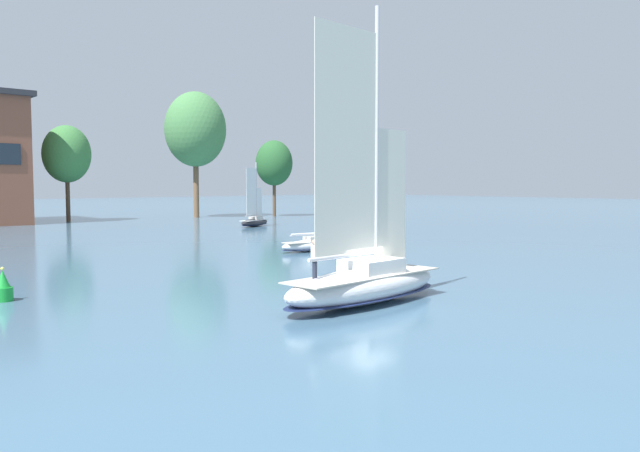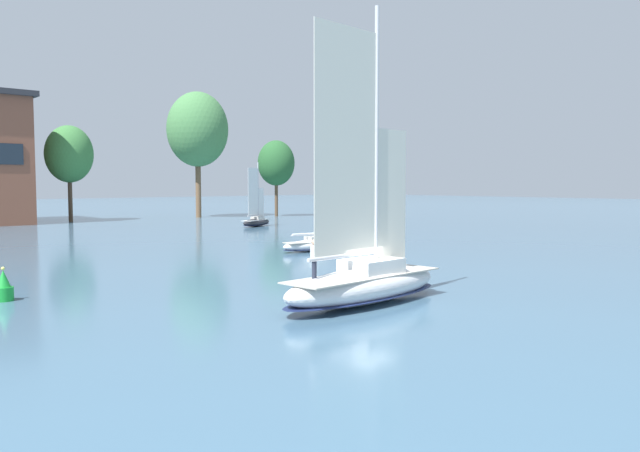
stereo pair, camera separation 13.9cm
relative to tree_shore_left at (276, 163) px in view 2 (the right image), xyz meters
The scene contains 8 objects.
ground_plane 74.53m from the tree_shore_left, 124.65° to the right, with size 400.00×400.00×0.00m, color #42667F.
tree_shore_left is the anchor object (origin of this frame).
tree_shore_center 31.14m from the tree_shore_left, 163.98° to the left, with size 6.53×6.53×13.45m.
tree_shore_right 13.45m from the tree_shore_left, 153.30° to the left, with size 9.51×9.51×19.58m.
sailboat_main 74.41m from the tree_shore_left, 124.65° to the right, with size 9.78×3.31×13.23m.
sailboat_moored_near_marina 52.96m from the tree_shore_left, 124.53° to the right, with size 5.71×2.14×7.69m.
sailboat_moored_mid_channel 24.75m from the tree_shore_left, 133.80° to the right, with size 5.96×3.80×7.99m.
channel_buoy 73.64m from the tree_shore_left, 137.52° to the right, with size 0.85×0.85×1.58m.
Camera 2 is at (-19.86, -19.30, 5.40)m, focal length 35.00 mm.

